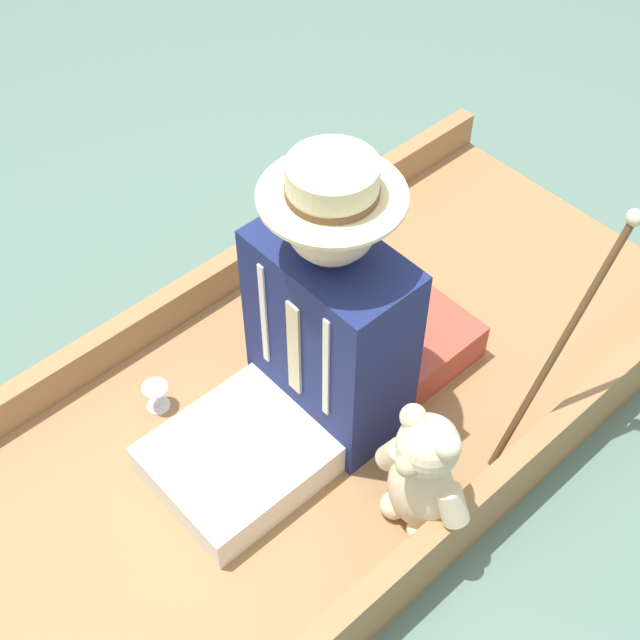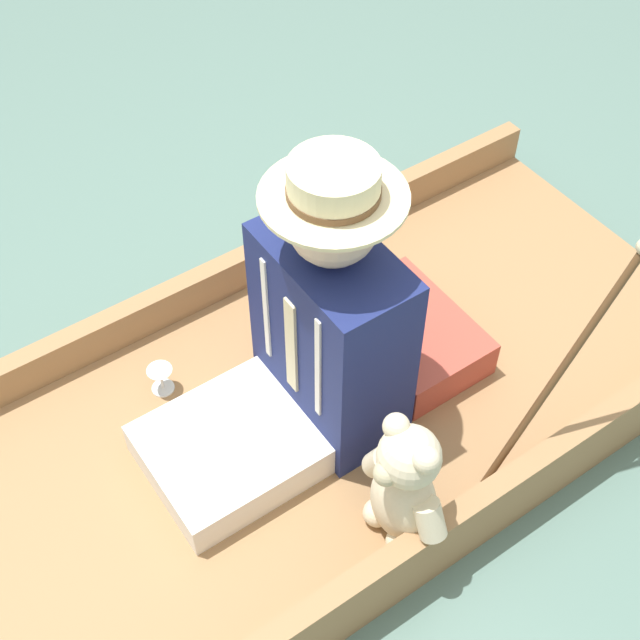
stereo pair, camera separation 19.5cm
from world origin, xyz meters
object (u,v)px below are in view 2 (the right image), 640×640
teddy_bear (404,487)px  wine_glass (160,376)px  walking_cane (575,349)px  seated_person (312,340)px

teddy_bear → wine_glass: (0.74, 0.29, -0.14)m
walking_cane → wine_glass: bearing=45.3°
seated_person → teddy_bear: (-0.42, 0.02, -0.13)m
teddy_bear → walking_cane: walking_cane is taller
wine_glass → walking_cane: size_ratio=0.12×
seated_person → wine_glass: size_ratio=9.86×
seated_person → wine_glass: bearing=50.0°
wine_glass → walking_cane: 1.15m
wine_glass → walking_cane: (-0.77, -0.78, 0.35)m
walking_cane → teddy_bear: bearing=86.6°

